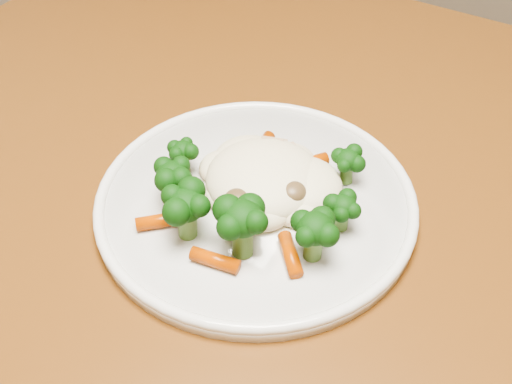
# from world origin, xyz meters

# --- Properties ---
(dining_table) EXTENTS (1.15, 0.79, 0.75)m
(dining_table) POSITION_xyz_m (-0.28, -0.15, 0.64)
(dining_table) COLOR brown
(dining_table) RESTS_ON ground
(plate) EXTENTS (0.29, 0.29, 0.01)m
(plate) POSITION_xyz_m (-0.35, -0.22, 0.76)
(plate) COLOR white
(plate) RESTS_ON dining_table
(meal) EXTENTS (0.19, 0.17, 0.05)m
(meal) POSITION_xyz_m (-0.35, -0.23, 0.78)
(meal) COLOR #F9EDC7
(meal) RESTS_ON plate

